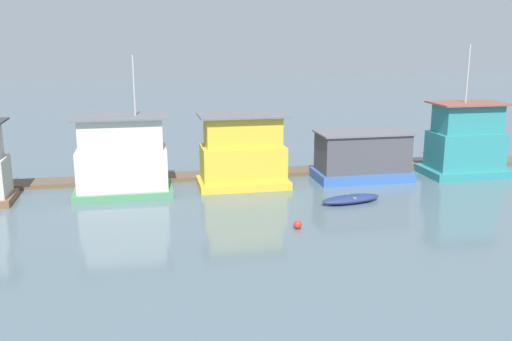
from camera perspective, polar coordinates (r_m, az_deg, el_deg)
The scene contains 8 objects.
ground_plane at distance 40.17m, azimuth -0.28°, elevation -1.61°, with size 200.00×200.00×0.00m, color slate.
dock_walkway at distance 43.21m, azimuth -1.10°, elevation -0.31°, with size 51.00×2.12×0.30m, color brown.
houseboat_green at distance 38.77m, azimuth -13.24°, elevation 1.19°, with size 6.42×3.84×9.18m.
houseboat_yellow at distance 39.74m, azimuth -1.33°, elevation 1.67°, with size 6.29×3.59×5.11m.
houseboat_blue at distance 42.54m, azimuth 10.58°, elevation 1.39°, with size 6.99×3.63×3.55m.
houseboat_teal at distance 45.89m, azimuth 20.22°, elevation 2.59°, with size 6.16×4.07×9.75m.
dinghy_navy at distance 36.76m, azimuth 9.46°, elevation -2.83°, with size 4.21×1.92×0.52m.
buoy_red at distance 31.69m, azimuth 4.18°, elevation -5.42°, with size 0.47×0.47×0.47m, color red.
Camera 1 is at (-7.40, -38.05, 10.55)m, focal length 40.00 mm.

